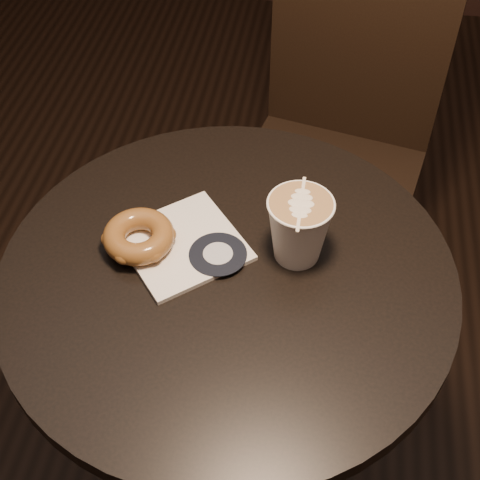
# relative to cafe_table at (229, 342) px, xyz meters

# --- Properties ---
(cafe_table) EXTENTS (0.70, 0.70, 0.75)m
(cafe_table) POSITION_rel_cafe_table_xyz_m (0.00, 0.00, 0.00)
(cafe_table) COLOR black
(cafe_table) RESTS_ON ground
(chair) EXTENTS (0.48, 0.48, 1.03)m
(chair) POSITION_rel_cafe_table_xyz_m (0.16, 0.64, 0.02)
(chair) COLOR black
(chair) RESTS_ON ground
(pastry_bag) EXTENTS (0.24, 0.24, 0.01)m
(pastry_bag) POSITION_rel_cafe_table_xyz_m (-0.08, 0.04, 0.20)
(pastry_bag) COLOR white
(pastry_bag) RESTS_ON cafe_table
(doughnut) EXTENTS (0.11, 0.11, 0.04)m
(doughnut) POSITION_rel_cafe_table_xyz_m (-0.14, 0.02, 0.23)
(doughnut) COLOR brown
(doughnut) RESTS_ON pastry_bag
(latte_cup) EXTENTS (0.10, 0.10, 0.11)m
(latte_cup) POSITION_rel_cafe_table_xyz_m (0.10, 0.05, 0.25)
(latte_cup) COLOR white
(latte_cup) RESTS_ON cafe_table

